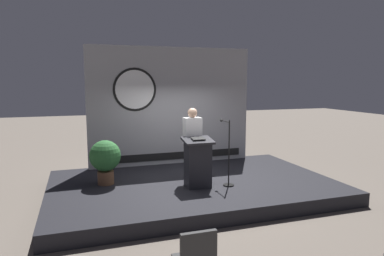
{
  "coord_description": "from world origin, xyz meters",
  "views": [
    {
      "loc": [
        -2.48,
        -7.4,
        2.61
      ],
      "look_at": [
        -0.04,
        -0.05,
        1.55
      ],
      "focal_mm": 32.39,
      "sensor_mm": 36.0,
      "label": 1
    }
  ],
  "objects_px": {
    "podium": "(198,163)",
    "potted_plant": "(105,158)",
    "speaker_person": "(192,144)",
    "microphone_stand": "(228,162)"
  },
  "relations": [
    {
      "from": "podium",
      "to": "potted_plant",
      "type": "relative_size",
      "value": 1.1
    },
    {
      "from": "speaker_person",
      "to": "podium",
      "type": "bearing_deg",
      "value": -94.26
    },
    {
      "from": "speaker_person",
      "to": "potted_plant",
      "type": "distance_m",
      "value": 1.99
    },
    {
      "from": "podium",
      "to": "microphone_stand",
      "type": "distance_m",
      "value": 0.68
    },
    {
      "from": "potted_plant",
      "to": "speaker_person",
      "type": "bearing_deg",
      "value": -10.44
    },
    {
      "from": "microphone_stand",
      "to": "potted_plant",
      "type": "xyz_separation_m",
      "value": [
        -2.57,
        0.92,
        0.08
      ]
    },
    {
      "from": "podium",
      "to": "speaker_person",
      "type": "distance_m",
      "value": 0.58
    },
    {
      "from": "podium",
      "to": "microphone_stand",
      "type": "bearing_deg",
      "value": -7.49
    },
    {
      "from": "speaker_person",
      "to": "microphone_stand",
      "type": "relative_size",
      "value": 1.16
    },
    {
      "from": "speaker_person",
      "to": "microphone_stand",
      "type": "bearing_deg",
      "value": -41.79
    }
  ]
}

